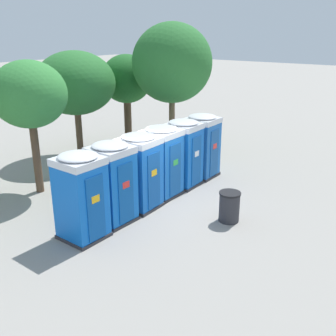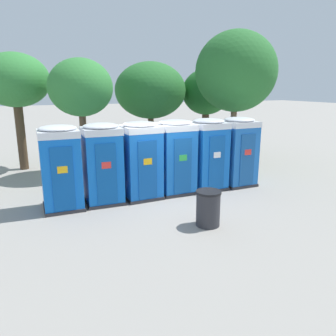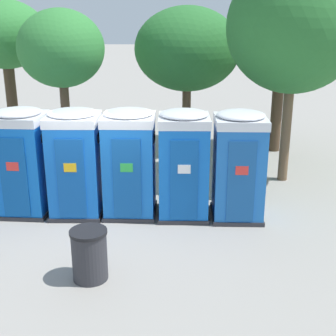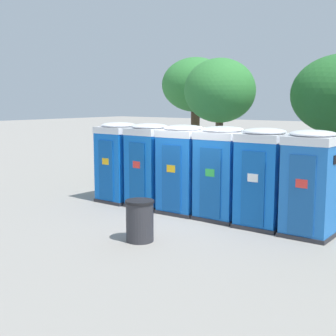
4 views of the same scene
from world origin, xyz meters
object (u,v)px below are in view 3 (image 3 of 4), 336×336
Objects in this scene: portapotty_2 at (75,162)px; portapotty_5 at (239,165)px; portapotty_4 at (184,164)px; trash_can at (89,255)px; street_tree_4 at (187,49)px; portapotty_1 at (23,161)px; street_tree_1 at (295,27)px; portapotty_3 at (130,162)px; street_tree_0 at (281,54)px; street_tree_2 at (5,36)px; street_tree_3 at (61,49)px.

portapotty_5 is (3.78, -0.03, 0.00)m from portapotty_2.
portapotty_2 and portapotty_4 have the same top height.
portapotty_2 is at bearing 106.97° from trash_can.
street_tree_4 is 9.35m from trash_can.
trash_can is (-1.66, -8.73, -2.92)m from street_tree_4.
street_tree_1 is at bearing 21.35° from portapotty_1.
street_tree_4 is (1.28, 5.80, 2.12)m from portapotty_3.
portapotty_4 is 0.53× the size of street_tree_4.
street_tree_2 reaches higher than street_tree_0.
street_tree_3 is (-3.71, 3.85, 2.26)m from portapotty_4.
portapotty_5 is at bearing -0.59° from portapotty_1.
street_tree_1 is 9.49m from street_tree_2.
street_tree_2 is (-4.85, 5.74, 2.54)m from portapotty_3.
street_tree_3 is 4.92× the size of trash_can.
street_tree_1 is (-0.27, -3.01, 0.96)m from street_tree_0.
portapotty_5 is at bearing -120.75° from street_tree_1.
portapotty_2 is at bearing -72.89° from street_tree_3.
street_tree_0 is (6.87, 5.59, 2.00)m from portapotty_1.
portapotty_1 is at bearing -179.33° from portapotty_3.
street_tree_2 is at bearing 121.78° from portapotty_2.
street_tree_4 reaches higher than street_tree_0.
portapotty_2 is 6.64m from street_tree_1.
portapotty_3 is at bearing 178.16° from portapotty_5.
street_tree_4 is at bearing 130.83° from street_tree_1.
portapotty_3 is (2.52, 0.03, -0.00)m from portapotty_1.
portapotty_1 reaches higher than trash_can.
street_tree_1 is (1.57, 2.63, 2.96)m from portapotty_5.
street_tree_0 is 0.94× the size of street_tree_4.
portapotty_2 is (1.26, -0.02, -0.00)m from portapotty_1.
portapotty_2 reaches higher than trash_can.
street_tree_1 is (4.09, 2.55, 2.96)m from portapotty_3.
street_tree_2 is at bearing 117.26° from trash_can.
portapotty_3 is 1.00× the size of portapotty_4.
street_tree_4 is at bearing 0.58° from street_tree_2.
street_tree_4 is at bearing 28.16° from street_tree_3.
street_tree_2 is at bearing 141.69° from portapotty_5.
portapotty_2 is 1.26m from portapotty_3.
street_tree_0 is at bearing 61.09° from portapotty_4.
street_tree_0 reaches higher than portapotty_2.
portapotty_5 is (5.04, -0.05, 0.00)m from portapotty_1.
street_tree_2 reaches higher than portapotty_3.
street_tree_2 is at bearing 160.39° from street_tree_1.
portapotty_4 is at bearing 178.43° from portapotty_5.
street_tree_4 is (3.73, 2.00, -0.14)m from street_tree_3.
portapotty_1 is 0.56× the size of street_tree_0.
trash_can is (-2.90, -2.85, -0.80)m from portapotty_5.
portapotty_3 is at bearing 82.56° from trash_can.
street_tree_1 is at bearing -95.10° from street_tree_0.
portapotty_2 is 0.42× the size of street_tree_1.
street_tree_3 reaches higher than portapotty_2.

